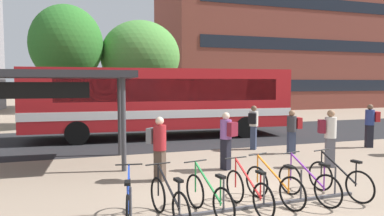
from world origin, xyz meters
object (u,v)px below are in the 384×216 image
at_px(city_bus, 160,100).
at_px(commuter_grey_pack_2, 159,144).
at_px(transit_shelter, 34,77).
at_px(commuter_maroon_pack_1, 329,134).
at_px(parked_bicycle_black_1, 169,201).
at_px(parked_bicycle_red_3, 248,192).
at_px(commuter_red_pack_3, 370,123).
at_px(parked_bicycle_black_6, 339,180).
at_px(parked_bicycle_green_2, 208,197).
at_px(parked_bicycle_purple_5, 308,184).
at_px(commuter_black_pack_5, 253,124).
at_px(street_tree_0, 141,57).
at_px(commuter_red_pack_0, 293,129).
at_px(parked_bicycle_blue_0, 129,203).
at_px(commuter_maroon_pack_4, 227,137).
at_px(parked_bicycle_orange_4, 274,186).
at_px(street_tree_1, 66,44).

distance_m(city_bus, commuter_grey_pack_2, 7.34).
relative_size(transit_shelter, commuter_maroon_pack_1, 3.46).
distance_m(parked_bicycle_black_1, parked_bicycle_red_3, 1.65).
height_order(commuter_grey_pack_2, commuter_red_pack_3, commuter_red_pack_3).
bearing_deg(transit_shelter, parked_bicycle_black_6, -33.18).
relative_size(parked_bicycle_black_1, parked_bicycle_green_2, 1.00).
bearing_deg(parked_bicycle_purple_5, city_bus, -6.83).
distance_m(commuter_maroon_pack_1, commuter_black_pack_5, 3.33).
bearing_deg(street_tree_0, commuter_red_pack_0, -72.75).
height_order(parked_bicycle_red_3, street_tree_0, street_tree_0).
xyz_separation_m(transit_shelter, commuter_black_pack_5, (7.61, 0.56, -1.74)).
bearing_deg(transit_shelter, commuter_maroon_pack_1, -14.23).
xyz_separation_m(parked_bicycle_purple_5, commuter_red_pack_3, (6.24, 4.59, 0.61)).
height_order(parked_bicycle_green_2, commuter_red_pack_3, commuter_red_pack_3).
bearing_deg(commuter_maroon_pack_1, city_bus, 141.43).
distance_m(parked_bicycle_red_3, commuter_red_pack_0, 6.20).
relative_size(parked_bicycle_blue_0, parked_bicycle_black_6, 1.01).
xyz_separation_m(transit_shelter, commuter_maroon_pack_1, (8.47, -2.66, -1.71)).
xyz_separation_m(parked_bicycle_blue_0, commuter_maroon_pack_1, (6.36, 2.46, 0.63)).
distance_m(parked_bicycle_blue_0, commuter_maroon_pack_4, 4.54).
relative_size(parked_bicycle_red_3, parked_bicycle_orange_4, 1.03).
relative_size(commuter_red_pack_0, commuter_maroon_pack_1, 0.91).
distance_m(commuter_black_pack_5, street_tree_1, 12.62).
height_order(transit_shelter, street_tree_1, street_tree_1).
distance_m(commuter_red_pack_3, street_tree_1, 16.33).
xyz_separation_m(commuter_red_pack_0, commuter_maroon_pack_1, (-0.11, -2.08, 0.10)).
bearing_deg(commuter_grey_pack_2, parked_bicycle_red_3, -15.65).
height_order(parked_bicycle_purple_5, street_tree_1, street_tree_1).
distance_m(parked_bicycle_orange_4, street_tree_1, 16.57).
bearing_deg(parked_bicycle_orange_4, parked_bicycle_black_1, 80.85).
height_order(city_bus, parked_bicycle_black_1, city_bus).
xyz_separation_m(commuter_grey_pack_2, street_tree_0, (1.76, 13.55, 3.28)).
xyz_separation_m(parked_bicycle_blue_0, commuter_grey_pack_2, (1.12, 2.58, 0.58)).
bearing_deg(parked_bicycle_black_6, street_tree_0, -5.73).
relative_size(parked_bicycle_green_2, commuter_red_pack_0, 1.07).
height_order(commuter_red_pack_3, commuter_maroon_pack_4, commuter_red_pack_3).
xyz_separation_m(transit_shelter, street_tree_1, (0.56, 10.31, 2.08)).
bearing_deg(commuter_grey_pack_2, parked_bicycle_black_1, -49.23).
height_order(parked_bicycle_green_2, commuter_grey_pack_2, commuter_grey_pack_2).
height_order(parked_bicycle_black_1, commuter_maroon_pack_1, commuter_maroon_pack_1).
bearing_deg(parked_bicycle_orange_4, city_bus, -13.13).
bearing_deg(parked_bicycle_black_1, commuter_red_pack_0, -61.83).
relative_size(parked_bicycle_blue_0, transit_shelter, 0.28).
height_order(commuter_grey_pack_2, street_tree_1, street_tree_1).
distance_m(parked_bicycle_green_2, parked_bicycle_black_6, 3.22).
bearing_deg(city_bus, commuter_red_pack_0, 129.30).
relative_size(parked_bicycle_green_2, commuter_maroon_pack_1, 0.97).
distance_m(city_bus, commuter_maroon_pack_4, 6.67).
relative_size(transit_shelter, commuter_red_pack_3, 3.51).
xyz_separation_m(parked_bicycle_red_3, commuter_red_pack_3, (7.74, 4.71, 0.61)).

